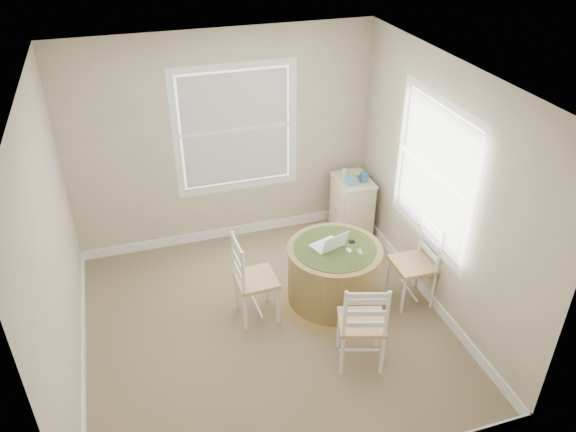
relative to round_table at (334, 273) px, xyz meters
name	(u,v)px	position (x,y,z in m)	size (l,w,h in m)	color
room	(277,208)	(-0.62, -0.02, 0.91)	(3.64, 3.64, 2.64)	#786A4C
round_table	(334,273)	(0.00, 0.00, 0.00)	(1.17, 1.17, 0.71)	olive
chair_left	(256,279)	(-0.84, 0.03, 0.09)	(0.42, 0.40, 0.95)	white
chair_near	(362,322)	(-0.07, -0.87, 0.09)	(0.42, 0.40, 0.95)	white
chair_right	(413,264)	(0.80, -0.21, 0.09)	(0.42, 0.40, 0.95)	white
laptop	(329,245)	(-0.05, 0.04, 0.35)	(0.37, 0.35, 0.22)	white
mouse	(349,250)	(0.11, -0.08, 0.32)	(0.06, 0.09, 0.03)	white
phone	(360,252)	(0.21, -0.14, 0.32)	(0.04, 0.09, 0.02)	#B7BABF
keys	(352,242)	(0.20, 0.04, 0.32)	(0.06, 0.05, 0.03)	black
corner_chest	(351,206)	(0.73, 1.24, 0.00)	(0.43, 0.58, 0.76)	beige
tissue_box	(351,180)	(0.65, 1.14, 0.42)	(0.12, 0.12, 0.10)	#5188BA
box_yellow	(357,175)	(0.79, 1.27, 0.40)	(0.15, 0.10, 0.06)	#C8D84C
box_blue	(364,177)	(0.82, 1.14, 0.43)	(0.08, 0.08, 0.12)	#33639A
cup_cream	(345,173)	(0.66, 1.36, 0.42)	(0.07, 0.07, 0.09)	beige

